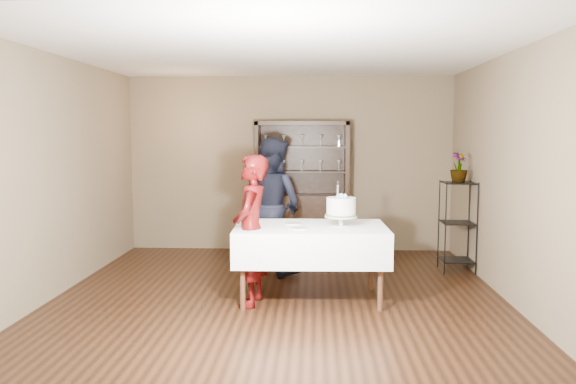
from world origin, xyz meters
The scene contains 14 objects.
floor centered at (0.00, 0.00, 0.00)m, with size 5.00×5.00×0.00m, color black.
ceiling centered at (0.00, 0.00, 2.70)m, with size 5.00×5.00×0.00m, color silver.
back_wall centered at (0.00, 2.50, 1.35)m, with size 5.00×0.02×2.70m, color brown.
wall_left centered at (-2.50, 0.00, 1.35)m, with size 0.02×5.00×2.70m, color brown.
wall_right centered at (2.50, 0.00, 1.35)m, with size 0.02×5.00×2.70m, color brown.
china_hutch centered at (0.20, 2.25, 0.66)m, with size 1.40×0.48×2.00m.
plant_etagere centered at (2.28, 1.20, 0.65)m, with size 0.42×0.42×1.20m.
cake_table centered at (0.35, -0.18, 0.63)m, with size 1.67×1.05×0.82m.
woman centered at (-0.27, -0.39, 0.80)m, with size 0.58×0.38×1.60m, color #320408.
man centered at (-0.16, 1.01, 0.89)m, with size 0.86×0.67×1.77m, color black.
cake centered at (0.68, -0.18, 1.02)m, with size 0.37×0.37×0.49m.
plate_near centered at (0.23, -0.39, 0.83)m, with size 0.18×0.18×0.01m, color silver.
plate_far centered at (0.16, -0.09, 0.83)m, with size 0.19×0.19×0.01m, color silver.
potted_plant centered at (2.27, 1.20, 1.38)m, with size 0.22×0.22×0.39m, color #4D6A32.
Camera 1 is at (0.40, -6.22, 1.83)m, focal length 35.00 mm.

